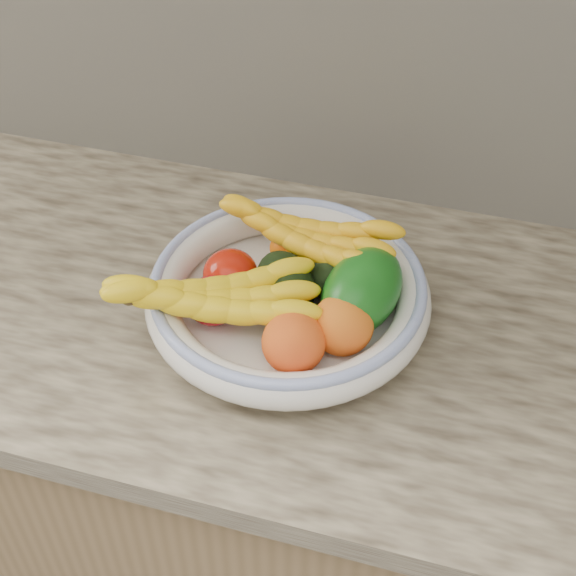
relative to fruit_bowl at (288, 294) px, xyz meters
The scene contains 14 objects.
kitchen_counter 0.49m from the fruit_bowl, 90.00° to the left, with size 2.44×0.66×1.40m.
fruit_bowl is the anchor object (origin of this frame).
clementine_back_left 0.09m from the fruit_bowl, 107.66° to the left, with size 0.05×0.05×0.04m, color orange.
clementine_back_right 0.09m from the fruit_bowl, 71.00° to the left, with size 0.05×0.05×0.05m, color #FF6C05.
clementine_back_mid 0.05m from the fruit_bowl, 91.88° to the left, with size 0.06×0.06×0.05m, color orange.
tomato_left 0.08m from the fruit_bowl, behind, with size 0.08×0.08×0.07m, color #B51707.
tomato_near_left 0.10m from the fruit_bowl, 148.98° to the right, with size 0.07×0.07×0.07m, color #A80006.
avocado_center 0.02m from the fruit_bowl, 133.88° to the left, with size 0.07×0.11×0.07m, color black.
avocado_right 0.08m from the fruit_bowl, 39.62° to the left, with size 0.07×0.10×0.07m, color black.
green_mango 0.10m from the fruit_bowl, ahead, with size 0.10×0.15×0.11m, color #0F5210.
peach_front 0.11m from the fruit_bowl, 70.13° to the right, with size 0.08×0.08×0.08m, color orange.
peach_right 0.11m from the fruit_bowl, 32.15° to the right, with size 0.08×0.08×0.08m, color orange.
banana_bunch_back 0.08m from the fruit_bowl, 87.52° to the left, with size 0.28×0.11×0.08m, color yellow, non-canonical shape.
banana_bunch_front 0.11m from the fruit_bowl, 136.82° to the right, with size 0.29×0.11×0.08m, color yellow, non-canonical shape.
Camera 1 is at (0.22, 0.90, 1.70)m, focal length 50.00 mm.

